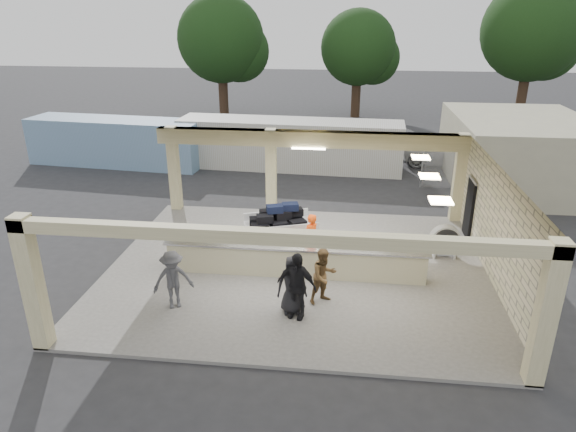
# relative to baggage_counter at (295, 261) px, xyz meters

# --- Properties ---
(ground) EXTENTS (120.00, 120.00, 0.00)m
(ground) POSITION_rel_baggage_counter_xyz_m (0.00, 0.50, -0.59)
(ground) COLOR #28272A
(ground) RESTS_ON ground
(pavilion) EXTENTS (12.01, 10.00, 3.55)m
(pavilion) POSITION_rel_baggage_counter_xyz_m (0.21, 1.16, 0.76)
(pavilion) COLOR #66635F
(pavilion) RESTS_ON ground
(baggage_counter) EXTENTS (8.20, 0.58, 0.98)m
(baggage_counter) POSITION_rel_baggage_counter_xyz_m (0.00, 0.00, 0.00)
(baggage_counter) COLOR #BEB68E
(baggage_counter) RESTS_ON pavilion
(luggage_cart) EXTENTS (2.77, 2.21, 1.40)m
(luggage_cart) POSITION_rel_baggage_counter_xyz_m (-0.80, 2.39, 0.27)
(luggage_cart) COLOR silver
(luggage_cart) RESTS_ON pavilion
(drum_fan) EXTENTS (1.01, 0.55, 1.10)m
(drum_fan) POSITION_rel_baggage_counter_xyz_m (4.84, 1.90, 0.10)
(drum_fan) COLOR silver
(drum_fan) RESTS_ON pavilion
(baggage_handler) EXTENTS (0.67, 0.69, 1.70)m
(baggage_handler) POSITION_rel_baggage_counter_xyz_m (0.42, 0.89, 0.37)
(baggage_handler) COLOR #FB490D
(baggage_handler) RESTS_ON pavilion
(passenger_a) EXTENTS (0.85, 0.75, 1.64)m
(passenger_a) POSITION_rel_baggage_counter_xyz_m (0.97, -1.49, 0.33)
(passenger_a) COLOR brown
(passenger_a) RESTS_ON pavilion
(passenger_b) EXTENTS (1.18, 0.71, 1.89)m
(passenger_b) POSITION_rel_baggage_counter_xyz_m (0.29, -2.32, 0.46)
(passenger_b) COLOR black
(passenger_b) RESTS_ON pavilion
(passenger_c) EXTENTS (1.16, 0.81, 1.70)m
(passenger_c) POSITION_rel_baggage_counter_xyz_m (-3.13, -2.23, 0.36)
(passenger_c) COLOR #47474C
(passenger_c) RESTS_ON pavilion
(passenger_d) EXTENTS (0.85, 0.45, 1.66)m
(passenger_d) POSITION_rel_baggage_counter_xyz_m (0.15, -2.12, 0.34)
(passenger_d) COLOR black
(passenger_d) RESTS_ON pavilion
(car_white_a) EXTENTS (5.40, 3.12, 1.46)m
(car_white_a) POSITION_rel_baggage_counter_xyz_m (7.14, 13.51, 0.14)
(car_white_a) COLOR silver
(car_white_a) RESTS_ON ground
(car_white_b) EXTENTS (4.60, 1.94, 1.43)m
(car_white_b) POSITION_rel_baggage_counter_xyz_m (12.12, 13.32, 0.13)
(car_white_b) COLOR silver
(car_white_b) RESTS_ON ground
(car_dark) EXTENTS (3.88, 1.46, 1.28)m
(car_dark) POSITION_rel_baggage_counter_xyz_m (4.87, 16.11, 0.05)
(car_dark) COLOR black
(car_dark) RESTS_ON ground
(container_white) EXTENTS (11.77, 2.99, 2.53)m
(container_white) POSITION_rel_baggage_counter_xyz_m (-1.52, 12.03, 0.68)
(container_white) COLOR silver
(container_white) RESTS_ON ground
(container_blue) EXTENTS (9.58, 3.13, 2.45)m
(container_blue) POSITION_rel_baggage_counter_xyz_m (-10.88, 11.66, 0.64)
(container_blue) COLOR #738EB9
(container_blue) RESTS_ON ground
(fence) EXTENTS (12.06, 0.06, 2.03)m
(fence) POSITION_rel_baggage_counter_xyz_m (11.00, 9.50, 0.47)
(fence) COLOR gray
(fence) RESTS_ON ground
(tree_left) EXTENTS (6.60, 6.30, 9.00)m
(tree_left) POSITION_rel_baggage_counter_xyz_m (-7.68, 24.66, 5.00)
(tree_left) COLOR #382619
(tree_left) RESTS_ON ground
(tree_mid) EXTENTS (6.00, 5.60, 8.00)m
(tree_mid) POSITION_rel_baggage_counter_xyz_m (2.32, 26.66, 4.38)
(tree_mid) COLOR #382619
(tree_mid) RESTS_ON ground
(tree_right) EXTENTS (7.20, 7.00, 10.00)m
(tree_right) POSITION_rel_baggage_counter_xyz_m (14.32, 25.66, 5.63)
(tree_right) COLOR #382619
(tree_right) RESTS_ON ground
(adjacent_building) EXTENTS (6.00, 8.00, 3.20)m
(adjacent_building) POSITION_rel_baggage_counter_xyz_m (9.50, 10.50, 1.01)
(adjacent_building) COLOR #B4AE8F
(adjacent_building) RESTS_ON ground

